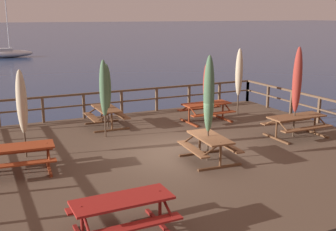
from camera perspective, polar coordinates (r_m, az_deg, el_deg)
The scene contains 18 objects.
ground_plane at distance 13.63m, azimuth 1.58°, elevation -7.87°, with size 600.00×600.00×0.00m, color navy.
wooden_deck at distance 13.50m, azimuth 1.59°, elevation -6.43°, with size 13.74×11.58×0.73m, color brown.
railing_waterside_far at distance 18.24m, azimuth -6.43°, elevation 2.42°, with size 13.54×0.10×1.09m.
railing_side_right at distance 17.20m, azimuth 22.03°, elevation 0.79°, with size 0.10×11.38×1.09m.
picnic_table_front_left at distance 17.06m, azimuth 5.32°, elevation 1.04°, with size 2.03×1.45×0.78m.
picnic_table_front_right at distance 12.19m, azimuth -20.42°, elevation -4.95°, with size 2.24×1.57×0.78m.
picnic_table_mid_right at distance 12.43m, azimuth 5.77°, elevation -3.82°, with size 1.50×1.77×0.78m.
picnic_table_back_left at distance 16.33m, azimuth -8.49°, elevation 0.34°, with size 1.40×1.70×0.78m.
picnic_table_mid_centre at distance 15.54m, azimuth 17.28°, elevation -0.77°, with size 2.14×1.42×0.78m.
picnic_table_mid_left at distance 8.43m, azimuth -6.29°, elevation -12.58°, with size 2.01×1.42×0.78m.
patio_umbrella_short_mid at distance 16.80m, azimuth 5.39°, elevation 4.30°, with size 0.32×0.32×2.45m.
patio_umbrella_tall_mid_left at distance 13.15m, azimuth -19.51°, elevation 1.72°, with size 0.32×0.32×2.72m.
patio_umbrella_tall_back_right at distance 12.12m, azimuth 5.66°, elevation 2.86°, with size 0.32×0.32×3.17m.
patio_umbrella_short_back at distance 16.07m, azimuth -8.42°, elevation 3.87°, with size 0.32×0.32×2.48m.
patio_umbrella_tall_back_left at distance 15.22m, azimuth 17.38°, elevation 4.65°, with size 0.32×0.32×3.23m.
patio_umbrella_tall_mid_right at distance 18.36m, azimuth 9.77°, elevation 5.84°, with size 0.32×0.32×2.88m.
patio_umbrella_short_front at distance 14.69m, azimuth -8.82°, elevation 3.69°, with size 0.32×0.32×2.78m.
sailboat_distant at distance 53.99m, azimuth -21.29°, elevation 7.99°, with size 6.03×1.79×7.72m.
Camera 1 is at (-5.75, -11.30, 5.01)m, focal length 44.22 mm.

